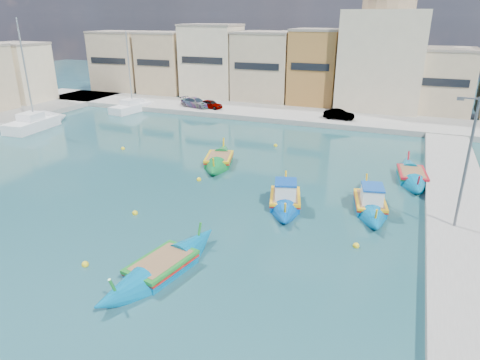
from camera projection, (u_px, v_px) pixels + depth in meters
The scene contains 15 objects.
ground at pixel (142, 225), 26.05m from camera, with size 160.00×160.00×0.00m, color #164342.
east_quay at pixel (473, 288), 19.67m from camera, with size 4.00×70.00×0.50m, color gray.
north_quay at pixel (288, 115), 53.61m from camera, with size 80.00×8.00×0.60m, color gray.
north_townhouses at pixel (354, 72), 55.95m from camera, with size 83.20×7.87×10.19m.
church_block at pixel (384, 45), 54.11m from camera, with size 10.00×10.00×19.10m.
quay_street_lamp at pixel (466, 163), 23.58m from camera, with size 1.18×0.16×8.00m.
parked_cars at pixel (233, 106), 54.38m from camera, with size 22.79×2.62×1.25m.
luzzu_turquoise_cabin at pixel (370, 204), 28.27m from camera, with size 3.50×8.59×2.70m.
luzzu_blue_cabin at pixel (285, 200), 28.82m from camera, with size 4.00×8.11×2.79m.
luzzu_cyan_mid at pixel (412, 176), 33.23m from camera, with size 3.10×8.43×2.43m.
luzzu_green at pixel (219, 161), 36.77m from camera, with size 4.21×8.33×2.54m.
luzzu_blue_south at pixel (162, 267), 21.24m from camera, with size 3.53×8.84×2.49m.
yacht_north at pixel (140, 106), 57.92m from camera, with size 3.43×8.42×10.92m.
yacht_midnorth at pixel (44, 121), 49.33m from camera, with size 3.49×9.15×12.69m.
mooring_buoys at pixel (197, 188), 31.40m from camera, with size 23.56×24.38×0.36m.
Camera 1 is at (14.24, -19.36, 11.99)m, focal length 32.00 mm.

